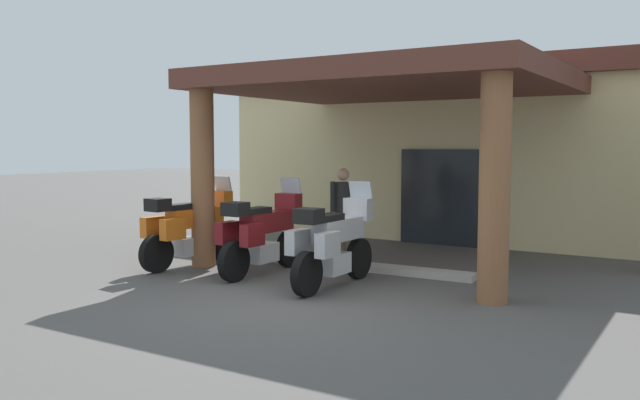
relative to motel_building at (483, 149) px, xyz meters
name	(u,v)px	position (x,y,z in m)	size (l,w,h in m)	color
ground_plane	(293,300)	(-0.10, -9.03, -2.08)	(80.00, 80.00, 0.00)	#514F4C
motel_building	(483,149)	(0.00, 0.00, 0.00)	(11.88, 11.96, 4.04)	beige
motorcycle_orange	(189,228)	(-3.12, -7.73, -1.39)	(0.78, 2.21, 1.61)	black
motorcycle_maroon	(262,233)	(-1.56, -7.66, -1.39)	(0.72, 2.21, 1.61)	black
motorcycle_silver	(334,242)	(-0.01, -7.97, -1.39)	(0.72, 2.21, 1.61)	black
pedestrian	(343,206)	(-1.10, -5.60, -1.07)	(0.37, 0.43, 1.75)	brown
curb_strip	(299,260)	(-1.56, -6.48, -2.02)	(6.65, 0.36, 0.12)	#ADA89E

